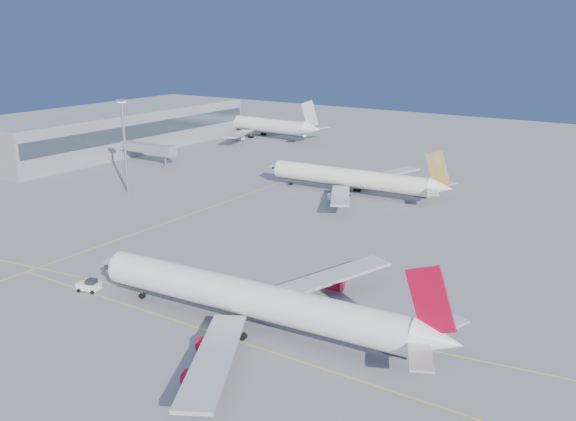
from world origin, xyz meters
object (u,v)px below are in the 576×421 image
object	(u,v)px
airliner_virgin	(256,301)
airliner_etihad	(353,179)
pushback_tug	(89,286)
light_mast	(124,139)
airliner_third	(258,125)

from	to	relation	value
airliner_virgin	airliner_etihad	bearing A→B (deg)	104.38
pushback_tug	airliner_etihad	bearing A→B (deg)	69.57
pushback_tug	light_mast	distance (m)	71.60
airliner_virgin	pushback_tug	bearing A→B (deg)	-176.26
airliner_virgin	airliner_third	world-z (taller)	airliner_third
airliner_etihad	light_mast	size ratio (longest dim) A/B	2.17
airliner_third	light_mast	xyz separation A→B (m)	(25.72, -97.80, 10.22)
airliner_etihad	airliner_third	world-z (taller)	airliner_third
airliner_third	light_mast	world-z (taller)	light_mast
airliner_etihad	pushback_tug	bearing A→B (deg)	-96.87
light_mast	airliner_third	bearing A→B (deg)	104.73
airliner_virgin	light_mast	world-z (taller)	light_mast
airliner_etihad	airliner_third	xyz separation A→B (m)	(-79.21, 64.03, 0.72)
pushback_tug	airliner_virgin	bearing A→B (deg)	-8.59
airliner_etihad	pushback_tug	xyz separation A→B (m)	(-7.08, -86.36, -3.46)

